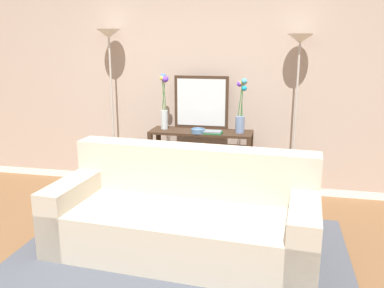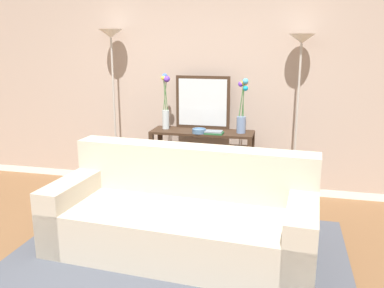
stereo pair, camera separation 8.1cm
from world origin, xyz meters
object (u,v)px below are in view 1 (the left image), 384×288
Objects in this scene: couch at (184,217)px; vase_tall_flowers at (164,105)px; fruit_bowl at (198,131)px; book_stack at (213,132)px; floor_lamp_right at (298,72)px; floor_lamp_left at (110,65)px; wall_mirror at (201,102)px; vase_short_flowers at (241,109)px; console_table at (201,152)px; book_row_under_console at (177,190)px.

vase_tall_flowers reaches higher than couch.
fruit_bowl is 0.75× the size of book_stack.
couch is 2.07m from floor_lamp_right.
couch is at bearing -124.46° from floor_lamp_right.
floor_lamp_left reaches higher than wall_mirror.
vase_short_flowers reaches higher than couch.
floor_lamp_right is 2.91× the size of vase_tall_flowers.
book_row_under_console is at bearing -180.00° from console_table.
book_row_under_console is at bearing 156.77° from fruit_bowl.
fruit_bowl is at bearing -23.23° from book_row_under_console.
couch is 3.61× the size of wall_mirror.
floor_lamp_left is at bearing 131.70° from couch.
vase_short_flowers is 1.27m from book_row_under_console.
book_row_under_console is at bearing 107.15° from couch.
vase_short_flowers is at bearing -0.93° from vase_tall_flowers.
floor_lamp_right is (1.06, 0.10, 0.94)m from console_table.
console_table is 0.58m from book_row_under_console.
vase_tall_flowers is (-0.45, 0.03, 0.54)m from console_table.
fruit_bowl reaches higher than book_row_under_console.
book_stack is (-0.30, -0.13, -0.26)m from vase_short_flowers.
console_table is at bearing -3.33° from vase_tall_flowers.
fruit_bowl is 0.84m from book_row_under_console.
floor_lamp_left is 3.03× the size of wall_mirror.
console_table is (-0.10, 1.29, 0.25)m from couch.
console_table is 0.61× the size of floor_lamp_left.
floor_lamp_right is at bearing 2.93° from vase_tall_flowers.
floor_lamp_right is 1.16m from wall_mirror.
floor_lamp_left is 3.01× the size of vase_tall_flowers.
vase_short_flowers is at bearing 15.93° from fruit_bowl.
floor_lamp_left is 2.20m from floor_lamp_right.
wall_mirror is at bearing 31.17° from book_row_under_console.
vase_tall_flowers is at bearing 170.33° from book_row_under_console.
vase_tall_flowers is (0.69, -0.08, -0.45)m from floor_lamp_left.
book_stack is 0.90m from book_row_under_console.
fruit_bowl is at bearing -85.98° from wall_mirror.
console_table is 0.33m from book_stack.
vase_short_flowers is at bearing 74.88° from couch.
floor_lamp_left is (-1.24, 1.40, 1.24)m from couch.
floor_lamp_right is 1.56m from vase_tall_flowers.
floor_lamp_right is at bearing 11.86° from fruit_bowl.
vase_tall_flowers is (-1.51, -0.08, -0.40)m from floor_lamp_right.
floor_lamp_right reaches higher than book_row_under_console.
book_row_under_console is (-0.30, -0.00, -0.50)m from console_table.
couch is 1.29m from fruit_bowl.
book_stack is at bearing -14.41° from book_row_under_console.
couch is 1.67m from wall_mirror.
vase_tall_flowers is 0.53m from fruit_bowl.
vase_tall_flowers reaches higher than console_table.
wall_mirror reaches higher than couch.
couch is 1.56m from vase_short_flowers.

